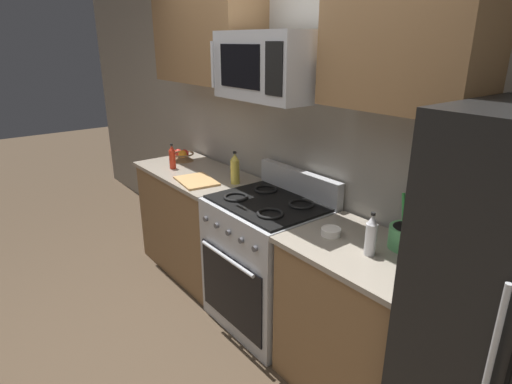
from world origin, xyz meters
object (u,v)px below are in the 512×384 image
object	(u,v)px
prep_bowl	(331,231)
utensil_crock	(407,236)
microwave	(273,66)
cutting_board	(196,181)
bottle_oil	(235,169)
bottle_hot_sauce	(172,157)
bottle_vinegar	(371,236)
range_oven	(267,262)
apple_loose	(178,153)
fruit_basket	(183,156)

from	to	relation	value
prep_bowl	utensil_crock	bearing A→B (deg)	29.94
microwave	cutting_board	distance (m)	1.12
microwave	bottle_oil	distance (m)	0.91
utensil_crock	bottle_oil	distance (m)	1.41
cutting_board	bottle_hot_sauce	bearing A→B (deg)	176.59
cutting_board	bottle_vinegar	distance (m)	1.55
bottle_vinegar	utensil_crock	bearing A→B (deg)	71.50
range_oven	utensil_crock	xyz separation A→B (m)	(0.93, 0.17, 0.51)
utensil_crock	bottle_hot_sauce	world-z (taller)	utensil_crock
range_oven	bottle_oil	bearing A→B (deg)	171.35
cutting_board	bottle_hot_sauce	world-z (taller)	bottle_hot_sauce
microwave	utensil_crock	world-z (taller)	microwave
range_oven	bottle_oil	xyz separation A→B (m)	(-0.48, 0.07, 0.55)
utensil_crock	bottle_oil	bearing A→B (deg)	-175.94
range_oven	microwave	distance (m)	1.32
range_oven	bottle_hot_sauce	xyz separation A→B (m)	(-1.13, -0.12, 0.53)
prep_bowl	microwave	bearing A→B (deg)	174.95
range_oven	microwave	xyz separation A→B (m)	(-0.00, 0.03, 1.32)
range_oven	cutting_board	world-z (taller)	range_oven
bottle_vinegar	bottle_hot_sauce	world-z (taller)	bottle_vinegar
cutting_board	bottle_vinegar	xyz separation A→B (m)	(1.55, 0.10, 0.10)
bottle_hot_sauce	cutting_board	bearing A→B (deg)	-3.41
microwave	apple_loose	distance (m)	1.67
apple_loose	range_oven	bearing A→B (deg)	-4.07
fruit_basket	apple_loose	distance (m)	0.16
bottle_hot_sauce	bottle_oil	size ratio (longest dim) A/B	0.86
bottle_vinegar	microwave	bearing A→B (deg)	175.67
bottle_vinegar	bottle_hot_sauce	distance (m)	1.98
utensil_crock	bottle_oil	world-z (taller)	utensil_crock
prep_bowl	bottle_oil	bearing A→B (deg)	174.74
cutting_board	microwave	bearing A→B (deg)	13.79
microwave	range_oven	bearing A→B (deg)	-89.91
apple_loose	bottle_hot_sauce	size ratio (longest dim) A/B	0.34
utensil_crock	apple_loose	distance (m)	2.37
apple_loose	bottle_vinegar	xyz separation A→B (m)	(2.30, -0.14, 0.07)
microwave	bottle_oil	world-z (taller)	microwave
range_oven	fruit_basket	xyz separation A→B (m)	(-1.29, 0.07, 0.48)
bottle_vinegar	prep_bowl	bearing A→B (deg)	177.21
bottle_hot_sauce	bottle_oil	bearing A→B (deg)	16.41
bottle_vinegar	bottle_hot_sauce	xyz separation A→B (m)	(-1.98, -0.08, -0.01)
fruit_basket	prep_bowl	size ratio (longest dim) A/B	1.81
fruit_basket	bottle_oil	xyz separation A→B (m)	(0.81, 0.00, 0.07)
fruit_basket	microwave	bearing A→B (deg)	-1.91
apple_loose	utensil_crock	bearing A→B (deg)	1.70
fruit_basket	prep_bowl	bearing A→B (deg)	-2.89
bottle_vinegar	bottle_oil	distance (m)	1.34
apple_loose	cutting_board	bearing A→B (deg)	-18.01
utensil_crock	prep_bowl	world-z (taller)	utensil_crock
fruit_basket	cutting_board	world-z (taller)	fruit_basket
fruit_basket	bottle_vinegar	xyz separation A→B (m)	(2.15, -0.11, 0.06)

